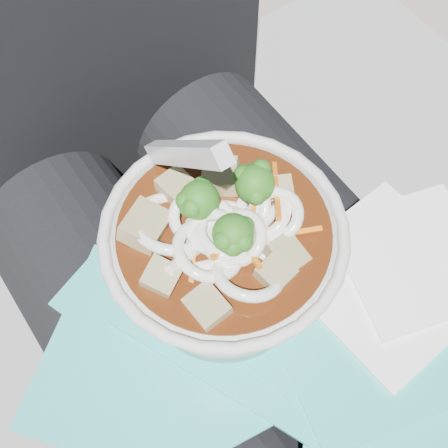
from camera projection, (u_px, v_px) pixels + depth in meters
ground at (239, 439)px, 1.05m from camera, size 20.00×20.00×0.00m
stone_ledge at (183, 322)px, 0.91m from camera, size 1.00×0.50×0.45m
lap at (251, 332)px, 0.59m from camera, size 0.34×0.48×0.16m
person_body at (196, 248)px, 0.60m from camera, size 0.34×0.94×1.00m
plastic_bag at (266, 314)px, 0.50m from camera, size 0.37×0.35×0.02m
napkins at (398, 272)px, 0.51m from camera, size 0.17×0.15×0.01m
udon_bowl at (224, 254)px, 0.45m from camera, size 0.20×0.20×0.20m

